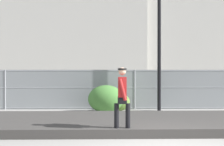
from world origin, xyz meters
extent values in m
cube|color=#3D3A38|center=(0.00, 3.01, 0.13)|extent=(14.89, 3.71, 0.26)
cube|color=black|center=(-0.92, 1.36, 0.06)|extent=(0.80, 0.21, 0.02)
cylinder|color=silver|center=(-0.66, 1.45, 0.03)|extent=(0.05, 0.03, 0.05)
cylinder|color=silver|center=(-0.66, 1.27, 0.03)|extent=(0.05, 0.03, 0.05)
cylinder|color=silver|center=(-1.18, 1.46, 0.03)|extent=(0.05, 0.03, 0.05)
cylinder|color=silver|center=(-1.18, 1.28, 0.03)|extent=(0.05, 0.03, 0.05)
cube|color=#99999E|center=(-0.66, 1.36, 0.05)|extent=(0.05, 0.14, 0.01)
cube|color=#99999E|center=(-1.18, 1.37, 0.05)|extent=(0.05, 0.14, 0.01)
cube|color=black|center=(-0.70, 1.36, 0.12)|extent=(0.28, 0.10, 0.09)
cube|color=black|center=(-1.14, 1.36, 0.12)|extent=(0.28, 0.10, 0.09)
cylinder|color=black|center=(-0.77, 1.36, 0.54)|extent=(0.13, 0.13, 0.76)
cylinder|color=black|center=(-1.08, 1.36, 0.54)|extent=(0.13, 0.13, 0.76)
cube|color=black|center=(-0.92, 1.36, 1.01)|extent=(0.25, 0.34, 0.18)
cube|color=maroon|center=(-0.92, 1.36, 1.37)|extent=(0.23, 0.38, 0.54)
cylinder|color=maroon|center=(-0.92, 1.61, 1.31)|extent=(0.23, 0.09, 0.58)
cylinder|color=maroon|center=(-0.93, 1.12, 1.31)|extent=(0.23, 0.09, 0.58)
sphere|color=tan|center=(-0.92, 1.36, 1.80)|extent=(0.21, 0.21, 0.21)
cylinder|color=black|center=(-0.92, 1.36, 1.86)|extent=(0.24, 0.24, 0.05)
cylinder|color=gray|center=(-6.05, 7.34, 0.93)|extent=(0.06, 0.06, 1.85)
cylinder|color=gray|center=(0.00, 7.34, 0.93)|extent=(0.06, 0.06, 1.85)
cylinder|color=gray|center=(0.00, 7.34, 1.81)|extent=(24.19, 0.04, 0.04)
cylinder|color=gray|center=(0.00, 7.34, 1.02)|extent=(24.19, 0.04, 0.04)
cylinder|color=gray|center=(0.00, 7.34, 0.06)|extent=(24.19, 0.04, 0.04)
cube|color=gray|center=(0.00, 7.34, 0.93)|extent=(24.19, 0.01, 1.85)
cylinder|color=black|center=(1.04, 6.73, 3.04)|extent=(0.16, 0.16, 6.08)
cube|color=navy|center=(-2.73, 10.83, 0.67)|extent=(4.50, 2.07, 0.70)
cube|color=#23282D|center=(-2.93, 10.85, 1.34)|extent=(2.30, 1.73, 0.64)
cylinder|color=black|center=(-1.31, 11.60, 0.32)|extent=(0.65, 0.28, 0.64)
cylinder|color=black|center=(-1.42, 9.90, 0.32)|extent=(0.65, 0.28, 0.64)
cylinder|color=black|center=(-4.04, 11.77, 0.32)|extent=(0.65, 0.28, 0.64)
cylinder|color=black|center=(-4.14, 10.07, 0.32)|extent=(0.65, 0.28, 0.64)
cube|color=black|center=(3.84, 11.00, 0.67)|extent=(4.40, 1.81, 0.70)
cube|color=#23282D|center=(3.64, 11.00, 1.34)|extent=(2.20, 1.61, 0.64)
cylinder|color=black|center=(5.20, 11.86, 0.32)|extent=(0.64, 0.24, 0.64)
cylinder|color=black|center=(5.21, 10.15, 0.32)|extent=(0.64, 0.24, 0.64)
cylinder|color=black|center=(2.47, 11.85, 0.32)|extent=(0.64, 0.24, 0.64)
cylinder|color=black|center=(2.48, 10.14, 0.32)|extent=(0.64, 0.24, 0.64)
cube|color=#B2AFA8|center=(-6.86, 39.20, 10.72)|extent=(22.08, 12.43, 21.44)
cube|color=#B2AFA8|center=(15.35, 41.56, 12.79)|extent=(23.87, 14.78, 25.58)
ellipsoid|color=#477F38|center=(-1.36, 6.18, 0.59)|extent=(1.54, 1.26, 1.19)
ellipsoid|color=#567A33|center=(-0.79, 6.73, 0.40)|extent=(1.03, 0.84, 0.79)
camera|label=1|loc=(-1.38, -6.82, 1.82)|focal=48.50mm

